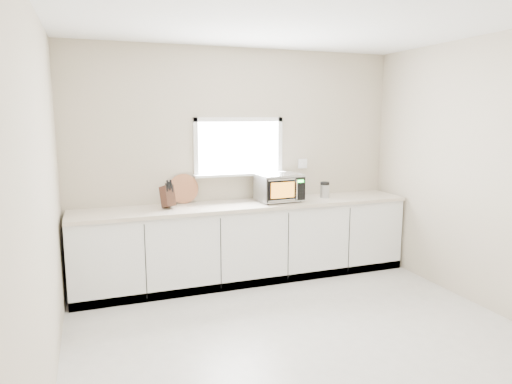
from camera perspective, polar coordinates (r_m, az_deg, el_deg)
name	(u,v)px	position (r m, az deg, el deg)	size (l,w,h in m)	color
ground	(312,346)	(4.10, 6.98, -18.53)	(4.00, 4.00, 0.00)	beige
back_wall	(239,162)	(5.49, -2.19, 3.71)	(4.00, 0.17, 2.70)	#C1B09A
cabinets	(247,243)	(5.39, -1.17, -6.40)	(3.92, 0.60, 0.88)	white
countertop	(247,205)	(5.28, -1.15, -1.62)	(3.92, 0.64, 0.04)	beige
microwave	(279,187)	(5.37, 2.92, 0.62)	(0.52, 0.43, 0.32)	black
knife_block	(168,196)	(5.06, -11.00, -0.48)	(0.16, 0.24, 0.32)	#422117
cutting_board	(184,189)	(5.31, -9.04, 0.41)	(0.34, 0.34, 0.02)	#AA6441
coffee_grinder	(325,190)	(5.66, 8.59, 0.27)	(0.15, 0.15, 0.20)	#AEB1B6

